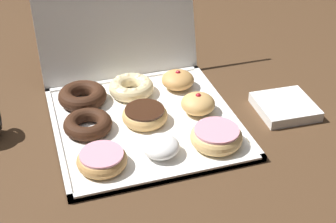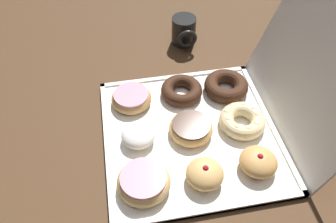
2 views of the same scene
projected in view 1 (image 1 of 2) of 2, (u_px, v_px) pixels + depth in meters
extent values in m
plane|color=#4C331E|center=(145.00, 125.00, 1.16)|extent=(3.00, 3.00, 0.00)
cube|color=white|center=(145.00, 123.00, 1.16)|extent=(0.42, 0.42, 0.01)
cube|color=white|center=(172.00, 177.00, 0.99)|extent=(0.42, 0.01, 0.01)
cube|color=white|center=(125.00, 81.00, 1.32)|extent=(0.42, 0.01, 0.01)
cube|color=white|center=(57.00, 138.00, 1.10)|extent=(0.01, 0.42, 0.01)
cube|color=white|center=(225.00, 108.00, 1.21)|extent=(0.01, 0.42, 0.01)
cube|color=white|center=(116.00, 9.00, 1.27)|extent=(0.42, 0.11, 0.38)
torus|color=tan|center=(102.00, 160.00, 1.01)|extent=(0.11, 0.11, 0.03)
cylinder|color=pink|center=(101.00, 154.00, 1.00)|extent=(0.09, 0.09, 0.01)
ellipsoid|color=white|center=(163.00, 146.00, 1.04)|extent=(0.08, 0.08, 0.04)
torus|color=#E5B770|center=(216.00, 137.00, 1.07)|extent=(0.12, 0.12, 0.04)
cylinder|color=pink|center=(217.00, 130.00, 1.06)|extent=(0.10, 0.10, 0.01)
torus|color=#381E11|center=(88.00, 124.00, 1.11)|extent=(0.11, 0.11, 0.03)
torus|color=tan|center=(146.00, 115.00, 1.14)|extent=(0.11, 0.11, 0.03)
cylinder|color=#381E11|center=(146.00, 110.00, 1.14)|extent=(0.09, 0.09, 0.01)
ellipsoid|color=tan|center=(199.00, 105.00, 1.17)|extent=(0.08, 0.08, 0.05)
sphere|color=#B21923|center=(199.00, 97.00, 1.16)|extent=(0.01, 0.01, 0.01)
torus|color=#381E11|center=(82.00, 96.00, 1.21)|extent=(0.12, 0.12, 0.04)
torus|color=beige|center=(130.00, 88.00, 1.25)|extent=(0.12, 0.12, 0.04)
sphere|color=beige|center=(145.00, 82.00, 1.25)|extent=(0.02, 0.02, 0.02)
sphere|color=beige|center=(139.00, 78.00, 1.27)|extent=(0.02, 0.02, 0.02)
sphere|color=beige|center=(129.00, 77.00, 1.27)|extent=(0.02, 0.02, 0.02)
sphere|color=beige|center=(119.00, 79.00, 1.26)|extent=(0.02, 0.02, 0.02)
sphere|color=beige|center=(114.00, 84.00, 1.24)|extent=(0.02, 0.02, 0.02)
sphere|color=beige|center=(117.00, 89.00, 1.22)|extent=(0.02, 0.02, 0.02)
sphere|color=beige|center=(125.00, 92.00, 1.21)|extent=(0.02, 0.02, 0.02)
sphere|color=beige|center=(136.00, 91.00, 1.21)|extent=(0.02, 0.02, 0.02)
sphere|color=beige|center=(144.00, 87.00, 1.23)|extent=(0.02, 0.02, 0.02)
ellipsoid|color=tan|center=(178.00, 80.00, 1.27)|extent=(0.09, 0.09, 0.05)
sphere|color=#B21923|center=(178.00, 73.00, 1.26)|extent=(0.01, 0.01, 0.01)
cube|color=white|center=(285.00, 107.00, 1.20)|extent=(0.14, 0.14, 0.03)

